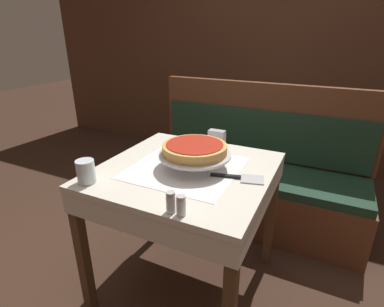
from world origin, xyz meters
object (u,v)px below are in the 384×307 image
Objects in this scene: deep_dish_pizza at (195,149)px; condiment_caddy at (257,98)px; booth_bench at (252,183)px; napkin_holder at (217,138)px; pizza_server at (240,178)px; pizza_pan_stand at (195,155)px; dining_table_front at (186,184)px; pepper_shaker at (181,205)px; water_glass_near at (86,171)px; dining_table_rear at (264,116)px; salt_shaker at (171,202)px.

condiment_caddy is at bearing 93.53° from deep_dish_pizza.
napkin_holder is (-0.13, -0.46, 0.51)m from booth_bench.
deep_dish_pizza reaches higher than napkin_holder.
napkin_holder is (-0.26, 0.38, 0.04)m from pizza_server.
booth_bench is at bearing 82.42° from pizza_pan_stand.
dining_table_front is 0.44m from pepper_shaker.
water_glass_near is (-0.49, -1.18, 0.51)m from booth_bench.
pepper_shaker is (0.13, -0.40, -0.03)m from pizza_pan_stand.
pepper_shaker is 0.80× the size of napkin_holder.
dining_table_front is 0.40m from napkin_holder.
dining_table_rear is 0.19m from condiment_caddy.
salt_shaker is (-0.15, -0.38, 0.04)m from pizza_server.
pizza_server is 0.71m from water_glass_near.
condiment_caddy reaches higher than deep_dish_pizza.
booth_bench reaches higher than dining_table_front.
condiment_caddy reaches higher than pizza_server.
pizza_server is at bearing -4.17° from deep_dish_pizza.
pizza_server is 0.40m from pepper_shaker.
dining_table_front is at bearing 114.61° from pepper_shaker.
condiment_caddy is at bearing 174.67° from dining_table_rear.
pizza_pan_stand is at bearing -89.40° from dining_table_rear.
dining_table_front is at bearing -92.99° from napkin_holder.
water_glass_near reaches higher than napkin_holder.
pepper_shaker reaches higher than pizza_pan_stand.
booth_bench is 15.46× the size of water_glass_near.
dining_table_rear is 2.03m from salt_shaker.
napkin_holder is (-0.11, 0.76, 0.00)m from salt_shaker.
water_glass_near is 1.06× the size of napkin_holder.
napkin_holder is (0.36, 0.72, -0.01)m from water_glass_near.
pizza_pan_stand is at bearing 102.65° from salt_shaker.
salt_shaker is at bearing -84.63° from condiment_caddy.
booth_bench is at bearing 79.90° from dining_table_front.
pepper_shaker is (0.18, -0.38, 0.13)m from dining_table_front.
salt_shaker is 1.06× the size of pepper_shaker.
condiment_caddy reaches higher than pizza_pan_stand.
deep_dish_pizza is at bearing 0.00° from pizza_pan_stand.
salt_shaker is (0.09, -0.40, -0.03)m from pizza_pan_stand.
dining_table_front is at bearing 45.05° from water_glass_near.
pizza_server is 3.19× the size of pepper_shaker.
water_glass_near reaches higher than pizza_server.
water_glass_near reaches higher than pizza_pan_stand.
deep_dish_pizza is 0.26m from pizza_server.
water_glass_near reaches higher than dining_table_front.
water_glass_near is (-0.36, -1.97, 0.18)m from dining_table_rear.
condiment_caddy is (0.28, 1.98, -0.01)m from water_glass_near.
dining_table_rear is 1.63m from pizza_pan_stand.
napkin_holder is at bearing 93.32° from pizza_pan_stand.
condiment_caddy is at bearing 93.53° from pizza_pan_stand.
salt_shaker is (-0.02, -1.22, 0.50)m from booth_bench.
condiment_caddy is (-0.19, 2.03, 0.00)m from salt_shaker.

